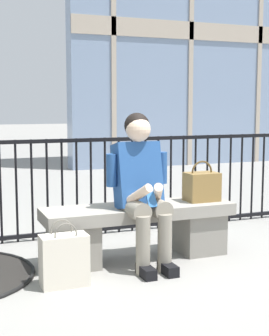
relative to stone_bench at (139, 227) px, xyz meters
The scene contains 6 objects.
ground_plane 0.27m from the stone_bench, ahead, with size 60.00×60.00×0.00m, color gray.
stone_bench is the anchor object (origin of this frame).
seated_person_with_phone 0.40m from the stone_bench, 103.83° to the right, with size 0.52×0.66×1.21m.
handbag_on_bench 0.66m from the stone_bench, ahead, with size 0.28×0.19×0.35m.
shopping_bag 0.83m from the stone_bench, 151.85° to the right, with size 0.33×0.18×0.47m.
plaza_railing 0.91m from the stone_bench, 90.00° to the left, with size 8.64×0.04×0.96m.
Camera 1 is at (-1.54, -3.76, 1.27)m, focal length 53.67 mm.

